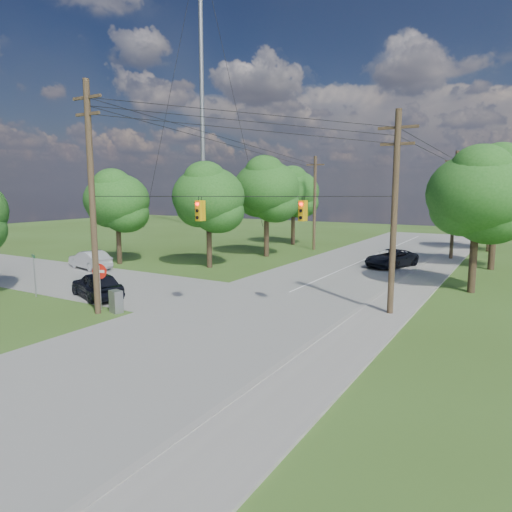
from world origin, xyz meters
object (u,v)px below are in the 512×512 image
Objects in this scene: pole_ne at (394,211)px; pole_north_w at (315,202)px; pole_north_e at (454,205)px; car_cross_dark at (97,285)px; car_main_north at (391,258)px; car_cross_silver at (90,260)px; do_not_enter_sign at (100,276)px; pole_sw at (92,196)px; control_cabinet at (116,302)px.

pole_ne is 1.05× the size of pole_north_w.
pole_north_e is 32.06m from car_cross_dark.
pole_ne is 1.99× the size of car_main_north.
pole_north_e is 13.90m from pole_north_w.
pole_north_w is at bearing 164.83° from car_cross_silver.
pole_north_e is 3.89× the size of do_not_enter_sign.
pole_sw is at bearing 64.71° from car_cross_silver.
control_cabinet is (-12.76, -29.00, -4.52)m from pole_north_e.
do_not_enter_sign is at bearing -90.10° from pole_north_w.
car_cross_dark is at bearing -94.92° from pole_north_w.
pole_ne is at bearing 5.16° from do_not_enter_sign.
pole_north_e reaches higher than control_cabinet.
pole_north_e reaches higher than car_main_north.
control_cabinet is at bearing 84.78° from car_cross_dark.
pole_north_w reaches higher than car_cross_silver.
do_not_enter_sign is (-13.95, -7.00, -3.61)m from pole_ne.
pole_north_w is at bearing -164.19° from car_cross_dark.
car_cross_silver is 3.82× the size of control_cabinet.
pole_sw is at bearing -74.56° from do_not_enter_sign.
pole_sw reaches higher than do_not_enter_sign.
control_cabinet is at bearing -93.45° from car_main_north.
pole_north_e is at bearing 65.48° from pole_sw.
pole_ne is at bearing 99.77° from car_cross_silver.
car_cross_silver is (-11.37, 8.90, -5.43)m from pole_sw.
car_main_north is at bearing -34.71° from pole_north_w.
car_cross_dark reaches higher than car_main_north.
pole_ne is at bearing -57.09° from car_main_north.
pole_sw is 29.62m from pole_north_w.
pole_north_e is (13.50, 29.60, -1.10)m from pole_sw.
car_main_north is at bearing 43.65° from do_not_enter_sign.
pole_sw reaches higher than car_main_north.
pole_ne is 2.21× the size of car_cross_dark.
do_not_enter_sign is (-0.05, -29.00, -3.27)m from pole_north_w.
car_cross_dark is (-2.75, 2.30, -5.38)m from pole_sw.
car_cross_dark is (-16.25, -27.30, -4.29)m from pole_north_e.
control_cabinet is at bearing -113.75° from pole_north_e.
pole_north_e and pole_north_w have the same top height.
do_not_enter_sign is at bearing 126.93° from pole_sw.
pole_ne is 25.34m from car_cross_silver.
car_main_north is 23.75m from control_cabinet.
pole_ne is 22.00m from pole_north_e.
pole_ne is at bearing -57.71° from pole_north_w.
pole_sw is 9.87× the size of control_cabinet.
car_main_north is at bearing 135.71° from car_cross_silver.
pole_sw reaches higher than car_cross_silver.
do_not_enter_sign is at bearing 65.52° from car_cross_silver.
car_cross_dark is 3.89m from control_cabinet.
do_not_enter_sign reaches higher than control_cabinet.
pole_north_e is 2.15× the size of car_cross_silver.
control_cabinet is (-12.76, -7.00, -4.86)m from pole_ne.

